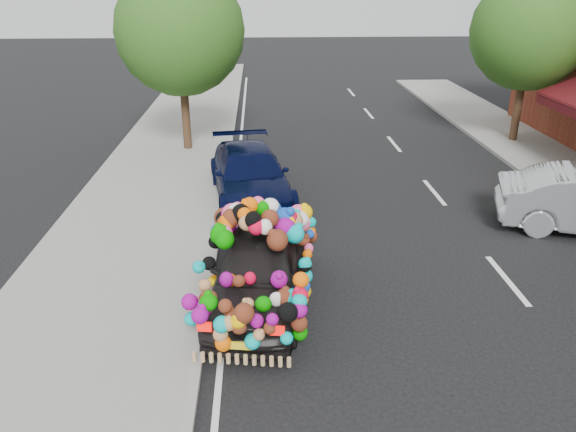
# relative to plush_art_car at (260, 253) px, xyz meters

# --- Properties ---
(ground) EXTENTS (100.00, 100.00, 0.00)m
(ground) POSITION_rel_plush_art_car_xyz_m (1.35, 0.55, -1.03)
(ground) COLOR black
(ground) RESTS_ON ground
(sidewalk) EXTENTS (4.00, 60.00, 0.12)m
(sidewalk) POSITION_rel_plush_art_car_xyz_m (-2.95, 0.55, -0.97)
(sidewalk) COLOR gray
(sidewalk) RESTS_ON ground
(kerb) EXTENTS (0.15, 60.00, 0.13)m
(kerb) POSITION_rel_plush_art_car_xyz_m (-1.00, 0.55, -0.96)
(kerb) COLOR gray
(kerb) RESTS_ON ground
(lane_markings) EXTENTS (6.00, 50.00, 0.01)m
(lane_markings) POSITION_rel_plush_art_car_xyz_m (4.95, 0.55, -1.02)
(lane_markings) COLOR silver
(lane_markings) RESTS_ON ground
(tree_near_sidewalk) EXTENTS (4.20, 4.20, 6.13)m
(tree_near_sidewalk) POSITION_rel_plush_art_car_xyz_m (-2.45, 10.05, 2.99)
(tree_near_sidewalk) COLOR #332114
(tree_near_sidewalk) RESTS_ON ground
(tree_far_b) EXTENTS (4.00, 4.00, 5.90)m
(tree_far_b) POSITION_rel_plush_art_car_xyz_m (9.35, 10.55, 2.86)
(tree_far_b) COLOR #332114
(tree_far_b) RESTS_ON ground
(plush_art_car) EXTENTS (2.58, 4.47, 2.02)m
(plush_art_car) POSITION_rel_plush_art_car_xyz_m (0.00, 0.00, 0.00)
(plush_art_car) COLOR black
(plush_art_car) RESTS_ON ground
(navy_sedan) EXTENTS (2.60, 5.00, 1.38)m
(navy_sedan) POSITION_rel_plush_art_car_xyz_m (-0.22, 5.31, -0.34)
(navy_sedan) COLOR black
(navy_sedan) RESTS_ON ground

